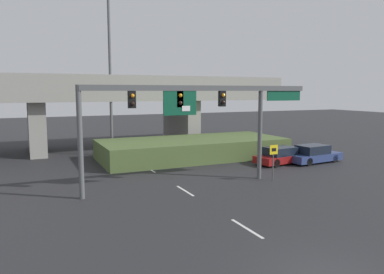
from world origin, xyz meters
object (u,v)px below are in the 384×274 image
object	(u,v)px
signal_gantry	(196,105)
speed_limit_sign	(273,157)
parked_sedan_mid_right	(314,154)
highway_light_pole_near	(110,50)
parked_sedan_near_right	(281,156)

from	to	relation	value
signal_gantry	speed_limit_sign	distance (m)	6.09
signal_gantry	parked_sedan_mid_right	xyz separation A→B (m)	(11.78, 2.83, -4.22)
speed_limit_sign	parked_sedan_mid_right	distance (m)	7.80
signal_gantry	parked_sedan_mid_right	size ratio (longest dim) A/B	3.01
highway_light_pole_near	parked_sedan_mid_right	size ratio (longest dim) A/B	3.63
parked_sedan_near_right	parked_sedan_mid_right	size ratio (longest dim) A/B	0.97
highway_light_pole_near	parked_sedan_mid_right	xyz separation A→B (m)	(14.02, -10.06, -8.56)
highway_light_pole_near	parked_sedan_near_right	size ratio (longest dim) A/B	3.76
speed_limit_sign	highway_light_pole_near	distance (m)	17.40
parked_sedan_near_right	parked_sedan_mid_right	bearing A→B (deg)	-21.90
speed_limit_sign	highway_light_pole_near	bearing A→B (deg)	117.68
speed_limit_sign	parked_sedan_mid_right	size ratio (longest dim) A/B	0.49
speed_limit_sign	parked_sedan_near_right	distance (m)	6.08
speed_limit_sign	highway_light_pole_near	world-z (taller)	highway_light_pole_near
signal_gantry	highway_light_pole_near	bearing A→B (deg)	99.84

